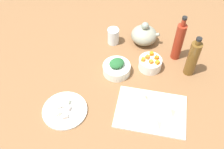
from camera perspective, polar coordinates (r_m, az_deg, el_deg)
The scene contains 24 objects.
tabletop at distance 134.69cm, azimuth -0.00°, elevation -1.79°, with size 190.00×190.00×3.00cm, color brown.
cutting_board at distance 123.46cm, azimuth 8.52°, elevation -8.02°, with size 32.45×23.48×1.00cm, color silver.
plate_tofu at distance 124.27cm, azimuth -10.32°, elevation -7.77°, with size 20.99×20.99×1.20cm, color white.
bowl_greens at distance 135.46cm, azimuth 1.02°, elevation 1.26°, with size 14.38×14.38×5.13cm, color white.
bowl_carrots at distance 138.85cm, azimuth 8.36°, elevation 2.39°, with size 12.12×12.12×5.98cm, color white.
teapot at distance 151.43cm, azimuth 7.08°, elevation 8.64°, with size 16.42×14.62×14.03cm.
bottle_0 at distance 135.72cm, azimuth 17.32°, elevation 3.42°, with size 5.46×5.46×23.82cm.
bottle_1 at distance 141.38cm, azimuth 14.45°, elevation 7.09°, with size 4.96×4.96×27.17cm.
drinking_glass_0 at distance 150.49cm, azimuth 0.29°, elevation 8.44°, with size 6.59×6.59×9.45cm, color white.
carrot_cube_0 at distance 134.67cm, azimuth 9.98°, elevation 2.64°, with size 1.80×1.80×1.80cm, color orange.
carrot_cube_1 at distance 136.58cm, azimuth 7.81°, elevation 3.84°, with size 1.80×1.80×1.80cm, color orange.
carrot_cube_2 at distance 136.96cm, azimuth 9.79°, elevation 3.67°, with size 1.80×1.80×1.80cm, color orange.
carrot_cube_3 at distance 134.49cm, azimuth 8.62°, elevation 2.80°, with size 1.80×1.80×1.80cm, color orange.
carrot_cube_4 at distance 138.57cm, azimuth 8.70°, elevation 4.54°, with size 1.80×1.80×1.80cm, color orange.
carrot_cube_5 at distance 135.03cm, azimuth 6.85°, elevation 3.31°, with size 1.80×1.80×1.80cm, color orange.
chopped_greens_mound at distance 132.28cm, azimuth 1.04°, elevation 2.49°, with size 7.99×6.72×3.45cm, color #25602F.
tofu_cube_0 at distance 122.00cm, azimuth -11.84°, elevation -8.34°, with size 2.20×2.20×2.20cm, color white.
tofu_cube_1 at distance 123.85cm, azimuth -11.45°, elevation -6.92°, with size 2.20×2.20×2.20cm, color white.
tofu_cube_2 at distance 122.74cm, azimuth -9.70°, elevation -7.25°, with size 2.20×2.20×2.20cm, color white.
tofu_cube_3 at distance 120.51cm, azimuth -10.34°, elevation -9.05°, with size 2.20×2.20×2.20cm, color white.
tofu_cube_4 at distance 124.84cm, azimuth -9.81°, elevation -5.86°, with size 2.20×2.20×2.20cm, color white.
dumpling_0 at distance 118.70cm, azimuth 9.79°, elevation -10.42°, with size 5.01×4.42×2.41cm, color beige.
dumpling_1 at distance 125.21cm, azimuth 7.06°, elevation -4.91°, with size 4.13×3.74×3.02cm, color beige.
dumpling_2 at distance 122.65cm, azimuth 12.63°, elevation -7.87°, with size 5.24×4.92×3.15cm, color beige.
Camera 1 is at (19.96, -81.71, 106.69)cm, focal length 41.59 mm.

